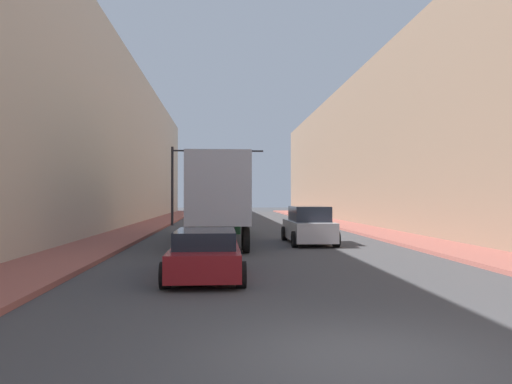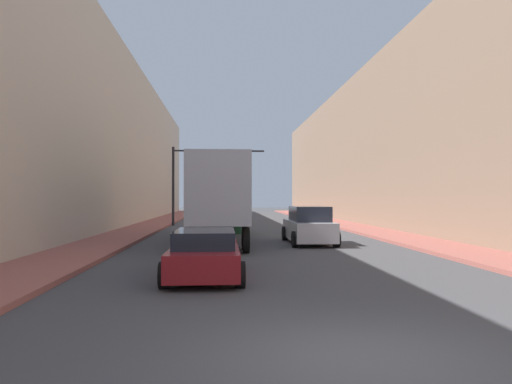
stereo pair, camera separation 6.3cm
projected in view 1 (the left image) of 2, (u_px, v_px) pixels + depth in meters
ground_plane at (367, 360)px, 6.64m from camera, size 200.00×200.00×0.00m
sidewalk_right at (347, 225)px, 37.07m from camera, size 2.75×80.00×0.15m
sidewalk_left at (148, 226)px, 36.08m from camera, size 2.75×80.00×0.15m
building_right at (404, 145)px, 37.43m from camera, size 6.00×80.00×12.14m
building_left at (86, 139)px, 35.85m from camera, size 6.00×80.00×12.76m
semi_truck at (219, 196)px, 24.87m from camera, size 2.47×13.70×3.93m
sedan_car at (206, 254)px, 13.58m from camera, size 2.04×4.79×1.29m
suv_car at (308, 226)px, 23.34m from camera, size 2.06×4.91×1.75m
traffic_signal_gantry at (198, 169)px, 38.72m from camera, size 7.17×0.35×6.10m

